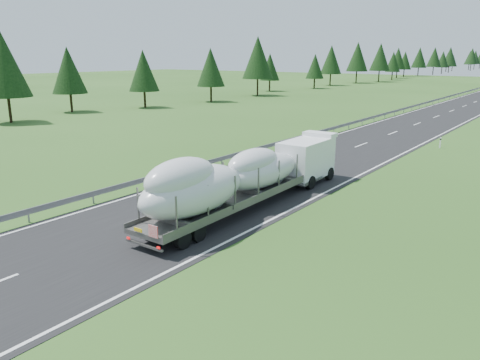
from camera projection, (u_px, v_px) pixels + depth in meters
The scene contains 4 objects.
ground at pixel (157, 222), 24.35m from camera, with size 400.00×400.00×0.00m, color #284D19.
guardrail at pixel (467, 91), 104.77m from camera, with size 0.10×400.00×0.76m.
tree_line_left at pixel (388, 59), 165.72m from camera, with size 12.71×356.88×12.46m.
boat_truck at pixel (243, 175), 25.82m from camera, with size 2.91×17.27×3.83m.
Camera 1 is at (17.17, -15.85, 8.41)m, focal length 35.00 mm.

